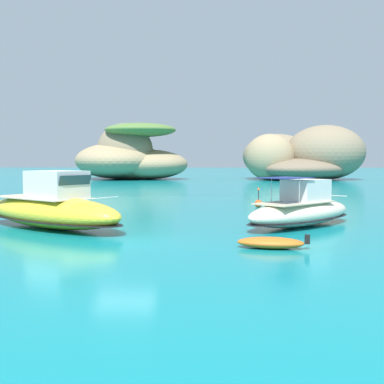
{
  "coord_description": "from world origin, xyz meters",
  "views": [
    {
      "loc": [
        3.76,
        -19.88,
        3.45
      ],
      "look_at": [
        2.1,
        13.69,
        1.24
      ],
      "focal_mm": 45.89,
      "sensor_mm": 36.0,
      "label": 1
    }
  ],
  "objects_px": {
    "motorboat_cream": "(301,210)",
    "motorboat_yellow": "(52,209)",
    "channel_buoy": "(258,203)",
    "islet_small": "(300,157)",
    "islet_large": "(129,158)",
    "dinghy_tender": "(271,243)"
  },
  "relations": [
    {
      "from": "islet_small",
      "to": "motorboat_yellow",
      "type": "bearing_deg",
      "value": -110.22
    },
    {
      "from": "islet_small",
      "to": "motorboat_yellow",
      "type": "relative_size",
      "value": 2.66
    },
    {
      "from": "islet_small",
      "to": "dinghy_tender",
      "type": "bearing_deg",
      "value": -100.54
    },
    {
      "from": "motorboat_cream",
      "to": "motorboat_yellow",
      "type": "xyz_separation_m",
      "value": [
        -12.76,
        -1.35,
        0.15
      ]
    },
    {
      "from": "motorboat_yellow",
      "to": "channel_buoy",
      "type": "bearing_deg",
      "value": 44.86
    },
    {
      "from": "islet_small",
      "to": "islet_large",
      "type": "bearing_deg",
      "value": -179.9
    },
    {
      "from": "islet_large",
      "to": "motorboat_yellow",
      "type": "xyz_separation_m",
      "value": [
        7.15,
        -62.6,
        -2.72
      ]
    },
    {
      "from": "dinghy_tender",
      "to": "islet_small",
      "type": "bearing_deg",
      "value": 79.46
    },
    {
      "from": "islet_large",
      "to": "dinghy_tender",
      "type": "bearing_deg",
      "value": -75.45
    },
    {
      "from": "motorboat_cream",
      "to": "channel_buoy",
      "type": "bearing_deg",
      "value": 97.83
    },
    {
      "from": "channel_buoy",
      "to": "motorboat_yellow",
      "type": "bearing_deg",
      "value": -135.14
    },
    {
      "from": "dinghy_tender",
      "to": "channel_buoy",
      "type": "relative_size",
      "value": 1.94
    },
    {
      "from": "dinghy_tender",
      "to": "channel_buoy",
      "type": "bearing_deg",
      "value": 86.79
    },
    {
      "from": "motorboat_yellow",
      "to": "dinghy_tender",
      "type": "xyz_separation_m",
      "value": [
        10.46,
        -5.22,
        -0.75
      ]
    },
    {
      "from": "islet_large",
      "to": "motorboat_yellow",
      "type": "relative_size",
      "value": 2.4
    },
    {
      "from": "islet_small",
      "to": "channel_buoy",
      "type": "xyz_separation_m",
      "value": [
        -11.7,
        -51.33,
        -3.58
      ]
    },
    {
      "from": "dinghy_tender",
      "to": "motorboat_yellow",
      "type": "bearing_deg",
      "value": 153.47
    },
    {
      "from": "channel_buoy",
      "to": "islet_small",
      "type": "bearing_deg",
      "value": 77.16
    },
    {
      "from": "motorboat_cream",
      "to": "channel_buoy",
      "type": "relative_size",
      "value": 5.16
    },
    {
      "from": "islet_small",
      "to": "channel_buoy",
      "type": "distance_m",
      "value": 52.77
    },
    {
      "from": "channel_buoy",
      "to": "islet_large",
      "type": "bearing_deg",
      "value": 109.87
    },
    {
      "from": "dinghy_tender",
      "to": "channel_buoy",
      "type": "xyz_separation_m",
      "value": [
        0.93,
        16.55,
        0.11
      ]
    }
  ]
}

